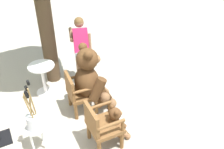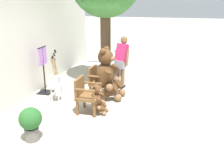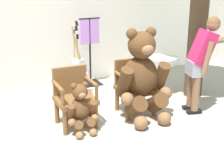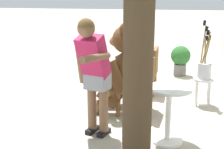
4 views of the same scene
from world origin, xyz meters
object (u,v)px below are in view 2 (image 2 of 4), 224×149
(person_visitor, at_px, (122,58))
(potted_plant, at_px, (31,122))
(white_stool, at_px, (56,88))
(brush_bucket, at_px, (56,78))
(clothing_display_stand, at_px, (44,69))
(teddy_bear_small, at_px, (98,99))
(wooden_chair_left, at_px, (86,94))
(teddy_bear_large, at_px, (107,73))
(wooden_chair_right, at_px, (98,81))
(round_side_table, at_px, (92,71))

(person_visitor, xyz_separation_m, potted_plant, (-3.42, 1.09, -0.52))
(white_stool, bearing_deg, potted_plant, -168.89)
(brush_bucket, bearing_deg, clothing_display_stand, 50.72)
(person_visitor, relative_size, white_stool, 3.38)
(teddy_bear_small, relative_size, person_visitor, 0.47)
(white_stool, height_order, clothing_display_stand, clothing_display_stand)
(wooden_chair_left, bearing_deg, teddy_bear_small, -90.45)
(teddy_bear_large, height_order, person_visitor, person_visitor)
(wooden_chair_right, xyz_separation_m, clothing_display_stand, (-0.09, 1.60, 0.26))
(wooden_chair_right, distance_m, teddy_bear_small, 1.07)
(teddy_bear_small, relative_size, white_stool, 1.60)
(person_visitor, height_order, white_stool, person_visitor)
(teddy_bear_small, height_order, brush_bucket, brush_bucket)
(wooden_chair_left, relative_size, teddy_bear_small, 1.17)
(white_stool, distance_m, clothing_display_stand, 0.85)
(wooden_chair_right, xyz_separation_m, round_side_table, (0.91, 0.48, -0.01))
(potted_plant, bearing_deg, clothing_display_stand, 22.07)
(white_stool, xyz_separation_m, clothing_display_stand, (0.48, 0.59, 0.36))
(wooden_chair_left, xyz_separation_m, round_side_table, (1.93, 0.48, -0.01))
(wooden_chair_left, relative_size, white_stool, 1.87)
(white_stool, bearing_deg, teddy_bear_small, -109.52)
(teddy_bear_large, xyz_separation_m, round_side_table, (0.92, 0.74, -0.25))
(teddy_bear_large, bearing_deg, potted_plant, 160.17)
(teddy_bear_large, distance_m, person_visitor, 1.01)
(teddy_bear_large, xyz_separation_m, teddy_bear_small, (-1.02, -0.02, -0.33))
(wooden_chair_left, bearing_deg, clothing_display_stand, 59.59)
(teddy_bear_small, distance_m, potted_plant, 1.71)
(wooden_chair_right, bearing_deg, teddy_bear_large, -92.34)
(person_visitor, distance_m, round_side_table, 1.06)
(wooden_chair_left, height_order, white_stool, wooden_chair_left)
(teddy_bear_small, xyz_separation_m, clothing_display_stand, (0.94, 1.88, 0.36))
(teddy_bear_large, height_order, potted_plant, teddy_bear_large)
(round_side_table, bearing_deg, brush_bucket, 160.70)
(white_stool, relative_size, clothing_display_stand, 0.34)
(wooden_chair_right, height_order, potted_plant, wooden_chair_right)
(wooden_chair_left, height_order, teddy_bear_large, teddy_bear_large)
(wooden_chair_left, bearing_deg, person_visitor, -13.18)
(teddy_bear_large, distance_m, round_side_table, 1.21)
(teddy_bear_large, height_order, brush_bucket, teddy_bear_large)
(wooden_chair_left, height_order, wooden_chair_right, same)
(brush_bucket, bearing_deg, person_visitor, -43.80)
(teddy_bear_large, distance_m, brush_bucket, 1.38)
(white_stool, relative_size, potted_plant, 0.68)
(potted_plant, bearing_deg, person_visitor, -17.70)
(round_side_table, height_order, clothing_display_stand, clothing_display_stand)
(teddy_bear_large, xyz_separation_m, potted_plant, (-2.46, 0.89, -0.30))
(wooden_chair_right, distance_m, clothing_display_stand, 1.62)
(teddy_bear_small, bearing_deg, person_visitor, -5.24)
(teddy_bear_small, distance_m, person_visitor, 2.06)
(person_visitor, distance_m, brush_bucket, 2.13)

